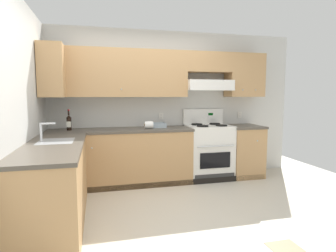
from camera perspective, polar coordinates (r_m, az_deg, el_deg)
The scene contains 10 objects.
ground_plane at distance 3.68m, azimuth -0.97°, elevation -16.99°, with size 7.04×7.04×0.00m, color beige.
floor_accent_tile at distance 3.13m, azimuth 22.70°, elevation -21.82°, with size 0.30×0.30×0.01m, color olive.
wall_back at distance 4.95m, azimuth -0.53°, elevation 6.59°, with size 4.68×0.57×2.55m.
wall_left at distance 3.62m, azimuth -27.34°, elevation 3.76°, with size 0.47×4.00×2.55m.
counter_back_run at distance 4.71m, azimuth -4.02°, elevation -6.02°, with size 3.60×0.65×0.91m.
counter_left_run at distance 3.47m, azimuth -21.78°, elevation -10.79°, with size 0.63×1.91×1.13m.
stove at distance 5.01m, azimuth 8.15°, elevation -5.01°, with size 0.76×0.62×1.20m.
wine_bottle at distance 4.60m, azimuth -19.32°, elevation 0.74°, with size 0.07×0.07×0.32m.
bowl at distance 4.75m, azimuth -2.21°, elevation 0.03°, with size 0.28×0.22×0.07m.
paper_towel_roll at distance 4.59m, azimuth -3.91°, elevation 0.21°, with size 0.14×0.12×0.12m.
Camera 1 is at (-0.76, -3.29, 1.45)m, focal length 30.27 mm.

